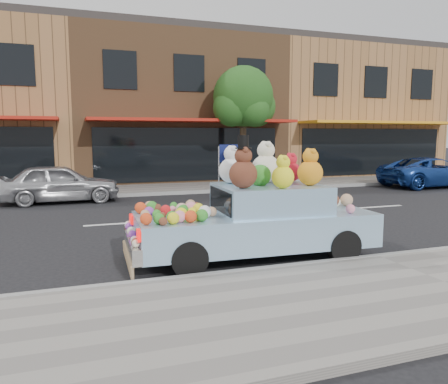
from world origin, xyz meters
name	(u,v)px	position (x,y,z in m)	size (l,w,h in m)	color
ground	(262,215)	(0.00, 0.00, 0.00)	(120.00, 120.00, 0.00)	black
near_sidewalk	(444,285)	(0.00, -6.50, 0.06)	(60.00, 3.00, 0.12)	gray
far_sidewalk	(199,187)	(0.00, 6.50, 0.06)	(60.00, 3.00, 0.12)	gray
near_kerb	(377,258)	(0.00, -5.00, 0.07)	(60.00, 0.12, 0.13)	gray
far_kerb	(210,191)	(0.00, 5.00, 0.07)	(60.00, 0.12, 0.13)	gray
storefront_mid	(170,109)	(0.00, 11.97, 3.64)	(10.00, 9.80, 7.30)	brown
storefront_right	(332,112)	(10.00, 11.97, 3.64)	(10.00, 9.80, 7.30)	#95673E
street_tree	(243,102)	(2.03, 6.55, 3.69)	(3.00, 2.70, 5.22)	#38281C
car_silver	(60,183)	(-5.51, 4.32, 0.66)	(1.56, 3.88, 1.32)	#B4B4B9
car_blue	(432,172)	(9.88, 3.75, 0.65)	(2.15, 4.67, 1.30)	#1B3F97
art_car	(256,215)	(-1.95, -4.01, 0.79)	(4.56, 1.95, 2.26)	black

